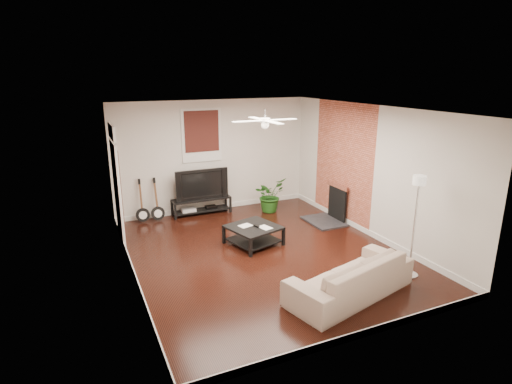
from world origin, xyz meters
TOP-DOWN VIEW (x-y plane):
  - room at (0.00, 0.00)m, footprint 5.01×6.01m
  - brick_accent at (2.49, 1.00)m, footprint 0.02×2.20m
  - fireplace at (2.20, 1.00)m, footprint 0.80×1.10m
  - window_back at (-0.30, 2.97)m, footprint 1.00×0.06m
  - door_left at (-2.46, 1.90)m, footprint 0.08×1.00m
  - tv_stand at (-0.43, 2.78)m, footprint 1.47×0.39m
  - tv at (-0.43, 2.80)m, footprint 1.32×0.17m
  - coffee_table at (-0.02, 0.50)m, footprint 1.15×1.15m
  - sofa at (0.56, -1.99)m, footprint 2.37×1.40m
  - floor_lamp at (1.91, -1.89)m, footprint 0.36×0.36m
  - potted_plant at (1.22, 2.27)m, footprint 0.99×0.95m
  - guitar_left at (-1.88, 2.75)m, footprint 0.34×0.25m
  - guitar_right at (-1.53, 2.72)m, footprint 0.33×0.24m
  - ceiling_fan at (0.00, 0.00)m, footprint 1.24×1.24m

SIDE VIEW (x-z plane):
  - coffee_table at x=-0.02m, z-range 0.00..0.39m
  - tv_stand at x=-0.43m, z-range 0.00..0.41m
  - sofa at x=0.56m, z-range 0.00..0.65m
  - potted_plant at x=1.22m, z-range 0.00..0.86m
  - fireplace at x=2.20m, z-range 0.00..0.92m
  - guitar_left at x=-1.88m, z-range 0.00..1.05m
  - guitar_right at x=-1.53m, z-range 0.00..1.05m
  - tv at x=-0.43m, z-range 0.41..1.17m
  - floor_lamp at x=1.91m, z-range 0.00..1.82m
  - door_left at x=-2.46m, z-range 0.00..2.50m
  - room at x=0.00m, z-range 0.00..2.80m
  - brick_accent at x=2.49m, z-range 0.00..2.80m
  - window_back at x=-0.30m, z-range 1.30..2.60m
  - ceiling_fan at x=0.00m, z-range 2.44..2.76m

